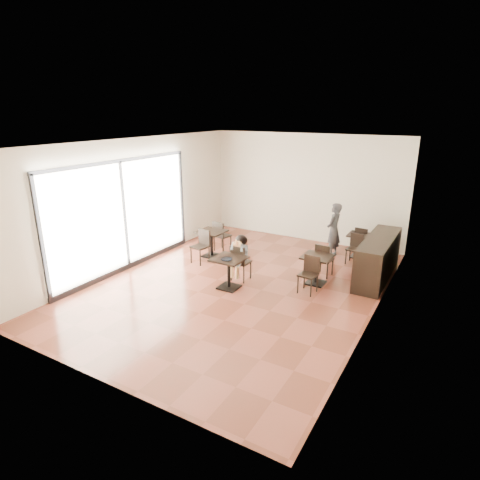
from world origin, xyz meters
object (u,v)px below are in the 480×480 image
Objects in this scene: chair_mid_a at (324,260)px; chair_back_b at (354,249)px; cafe_table_back at (359,246)px; cafe_table_left at (212,244)px; cafe_table_mid at (316,270)px; child at (241,258)px; child_table at (229,273)px; chair_mid_b at (308,275)px; chair_back_a at (362,241)px; adult_patron at (334,230)px; chair_left_a at (222,236)px; child_chair at (241,262)px; chair_left_b at (200,247)px.

chair_mid_a is 1.05× the size of chair_back_b.
cafe_table_left is at bearing -151.11° from cafe_table_back.
cafe_table_mid is 0.55m from chair_mid_a.
child_table is at bearing -90.00° from child.
chair_mid_b reaches higher than cafe_table_left.
cafe_table_left is at bearing 37.79° from chair_back_a.
cafe_table_mid is at bearing 86.03° from chair_back_a.
cafe_table_mid is 0.87× the size of chair_back_b.
cafe_table_back is at bearing 95.29° from chair_back_a.
chair_left_a is (-2.86, -1.09, -0.31)m from adult_patron.
child_table is at bearing -18.37° from adult_patron.
adult_patron is 1.45m from chair_mid_a.
chair_mid_b is (0.00, -0.55, 0.07)m from cafe_table_mid.
chair_mid_a reaches higher than cafe_table_mid.
chair_mid_b reaches higher than cafe_table_back.
child_chair is 2.12m from chair_left_a.
chair_left_b is (0.00, -0.55, 0.07)m from cafe_table_left.
adult_patron is 2.00m from cafe_table_mid.
chair_back_b is at bearing 49.23° from child.
chair_left_b is at bearing -175.51° from cafe_table_mid.
child_chair reaches higher than chair_back_a.
adult_patron is at bearing 164.25° from chair_back_b.
chair_left_a is (0.00, 0.55, 0.07)m from cafe_table_left.
chair_left_a reaches higher than chair_back_b.
chair_left_b is 4.01m from chair_back_b.
chair_left_a is 1.00× the size of chair_left_b.
adult_patron is 2.29× the size of cafe_table_back.
child_chair reaches higher than cafe_table_mid.
child_table is 0.55m from child_chair.
chair_back_b is at bearing 55.04° from child_table.
chair_back_a is (2.03, 3.21, -0.16)m from child.
adult_patron is at bearing -75.40° from chair_mid_a.
chair_back_a and chair_back_b have the same top height.
child is 3.12m from chair_back_b.
cafe_table_left is at bearing 9.51° from chair_mid_a.
chair_left_b is at bearing 146.73° from child_table.
chair_back_a is (3.51, 2.79, -0.04)m from chair_left_b.
chair_mid_b is at bearing -176.00° from child_chair.
cafe_table_left is 0.89× the size of chair_mid_a.
adult_patron reaches higher than cafe_table_mid.
chair_mid_b is at bearing 22.28° from child_table.
cafe_table_mid is 0.94× the size of cafe_table_left.
cafe_table_back is 0.83× the size of chair_back_a.
adult_patron is 1.71× the size of chair_left_a.
cafe_table_left is at bearing 174.34° from cafe_table_mid.
chair_mid_b reaches higher than child_table.
child_table is 1.06× the size of cafe_table_mid.
cafe_table_left reaches higher than cafe_table_back.
chair_left_a is (-1.48, 1.52, 0.00)m from child_chair.
chair_mid_a is 0.94× the size of chair_left_b.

